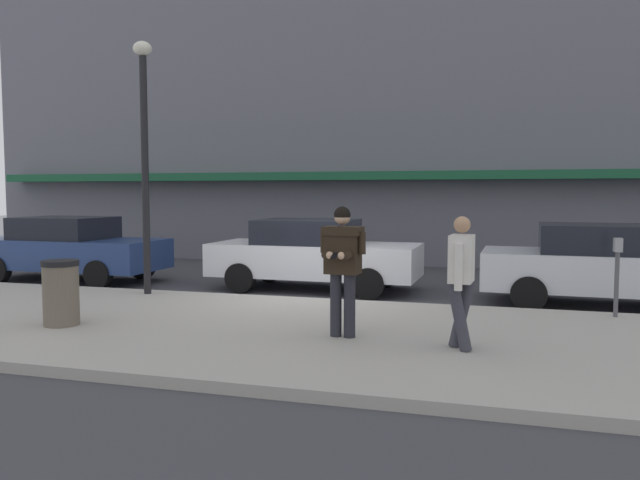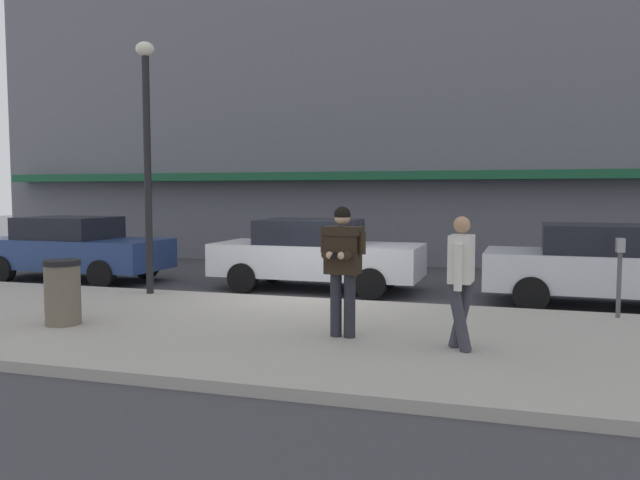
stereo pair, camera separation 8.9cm
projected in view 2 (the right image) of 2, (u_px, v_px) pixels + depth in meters
name	position (u px, v px, depth m)	size (l,w,h in m)	color
ground_plane	(306.00, 303.00, 12.08)	(80.00, 80.00, 0.00)	#3D3D42
sidewalk	(311.00, 334.00, 9.07)	(32.00, 5.30, 0.14)	#A8A399
curb_paint_line	(357.00, 305.00, 11.84)	(28.00, 0.12, 0.01)	silver
storefront_facade	(421.00, 26.00, 19.34)	(28.00, 4.70, 14.58)	slate
parked_sedan_near	(74.00, 248.00, 15.03)	(4.54, 2.02, 1.54)	navy
parked_sedan_mid	(316.00, 254.00, 13.60)	(4.53, 2.00, 1.54)	silver
parked_sedan_far	(609.00, 265.00, 11.47)	(4.56, 2.04, 1.54)	silver
man_texting_on_phone	(343.00, 257.00, 8.53)	(0.65, 0.60, 1.81)	#23232B
pedestrian_in_light_coat	(461.00, 274.00, 7.86)	(0.35, 0.60, 1.70)	#33333D
street_lamp_post	(147.00, 140.00, 12.09)	(0.36, 0.36, 4.88)	black
parking_meter	(620.00, 266.00, 9.87)	(0.12, 0.18, 1.27)	#4C4C51
trash_bin	(63.00, 292.00, 9.39)	(0.55, 0.55, 0.98)	#665B4C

